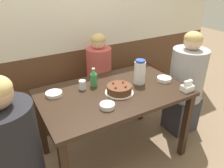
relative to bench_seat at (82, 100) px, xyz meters
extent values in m
plane|color=#846B51|center=(0.00, -0.83, -0.24)|extent=(12.00, 12.00, 0.00)
cube|color=brown|center=(0.00, 0.22, 0.20)|extent=(4.80, 0.04, 0.87)
cube|color=#472314|center=(0.00, 0.00, 0.00)|extent=(2.48, 0.38, 0.48)
cube|color=black|center=(0.00, -0.83, 0.52)|extent=(1.38, 0.85, 0.03)
cube|color=black|center=(0.64, -1.21, 0.13)|extent=(0.06, 0.06, 0.74)
cube|color=black|center=(-0.64, -0.45, 0.13)|extent=(0.06, 0.06, 0.74)
cube|color=black|center=(0.64, -0.45, 0.13)|extent=(0.06, 0.06, 0.74)
cylinder|color=white|center=(0.03, -0.88, 0.54)|extent=(0.27, 0.27, 0.01)
cylinder|color=#56331E|center=(0.03, -0.88, 0.58)|extent=(0.23, 0.23, 0.07)
sphere|color=red|center=(0.09, -0.85, 0.62)|extent=(0.02, 0.02, 0.02)
sphere|color=red|center=(0.00, -0.82, 0.62)|extent=(0.02, 0.02, 0.02)
sphere|color=red|center=(-0.03, -0.91, 0.62)|extent=(0.02, 0.02, 0.02)
sphere|color=red|center=(0.06, -0.94, 0.62)|extent=(0.02, 0.02, 0.02)
cylinder|color=white|center=(0.31, -0.81, 0.65)|extent=(0.11, 0.11, 0.23)
cylinder|color=#28479E|center=(0.31, -0.81, 0.77)|extent=(0.10, 0.10, 0.02)
cylinder|color=#388E4C|center=(-0.11, -0.64, 0.60)|extent=(0.07, 0.07, 0.12)
cone|color=#388E4C|center=(-0.11, -0.64, 0.68)|extent=(0.07, 0.07, 0.05)
cylinder|color=silver|center=(-0.11, -0.64, 0.72)|extent=(0.03, 0.03, 0.01)
cube|color=white|center=(0.60, -1.17, 0.56)|extent=(0.11, 0.08, 0.05)
cube|color=white|center=(0.60, -1.17, 0.62)|extent=(0.09, 0.03, 0.05)
cylinder|color=white|center=(0.56, -0.90, 0.55)|extent=(0.14, 0.14, 0.04)
cylinder|color=white|center=(-0.19, -1.05, 0.56)|extent=(0.12, 0.12, 0.04)
cylinder|color=white|center=(-0.51, -0.63, 0.55)|extent=(0.15, 0.15, 0.03)
cylinder|color=silver|center=(-0.23, -0.65, 0.58)|extent=(0.07, 0.07, 0.09)
cylinder|color=black|center=(-0.95, -1.09, 0.51)|extent=(0.39, 0.39, 0.60)
cube|color=#33333D|center=(0.20, -0.14, -0.01)|extent=(0.30, 0.34, 0.45)
cylinder|color=#BC4C47|center=(0.20, -0.14, 0.47)|extent=(0.30, 0.30, 0.52)
sphere|color=beige|center=(0.20, -0.14, 0.81)|extent=(0.17, 0.17, 0.17)
ellipsoid|color=tan|center=(0.20, -0.14, 0.84)|extent=(0.18, 0.18, 0.13)
cube|color=#33333D|center=(0.95, -0.86, -0.01)|extent=(0.34, 0.30, 0.45)
cylinder|color=#99999E|center=(0.95, -0.86, 0.51)|extent=(0.39, 0.39, 0.59)
sphere|color=beige|center=(0.95, -0.86, 0.89)|extent=(0.19, 0.19, 0.19)
ellipsoid|color=tan|center=(0.95, -0.86, 0.92)|extent=(0.20, 0.20, 0.14)
camera|label=1|loc=(-0.91, -2.38, 1.53)|focal=35.00mm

